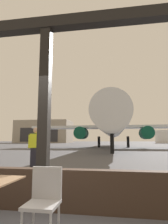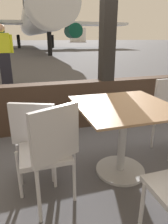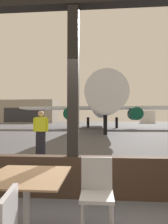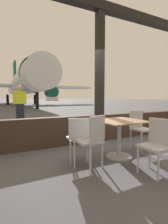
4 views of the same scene
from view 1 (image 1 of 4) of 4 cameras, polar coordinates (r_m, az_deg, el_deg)
name	(u,v)px [view 1 (image 1 of 4)]	position (r m, az deg, el deg)	size (l,w,h in m)	color
ground_plane	(109,145)	(43.54, 7.47, -9.90)	(220.00, 220.00, 0.00)	#4C4C51
window_frame	(44,138)	(3.75, -11.99, -7.63)	(7.27, 0.24, 3.77)	#38281E
cafe_chair_aisle_right	(44,197)	(2.70, -11.85, -23.54)	(0.40, 0.40, 0.90)	#B2B2B7
airplane	(113,125)	(31.15, 8.65, -3.93)	(26.25, 34.00, 10.40)	silver
ground_crew_worker	(35,149)	(7.81, -14.36, -10.70)	(0.56, 0.22, 1.74)	black
distant_hangar	(45,132)	(85.74, -11.71, -5.84)	(22.94, 13.29, 9.43)	#9E9384
fuel_storage_tank	(163,137)	(81.93, 22.67, -6.84)	(6.12, 6.12, 4.91)	white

